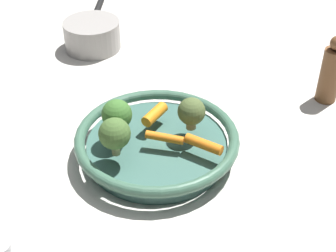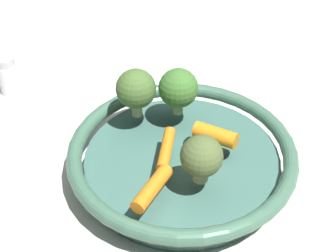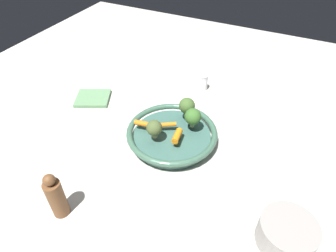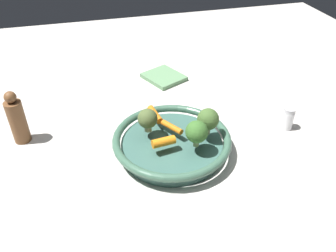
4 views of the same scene
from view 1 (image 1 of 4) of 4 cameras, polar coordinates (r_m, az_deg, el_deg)
ground_plane at (r=0.93m, az=-1.24°, el=-3.28°), size 2.08×2.08×0.00m
serving_bowl at (r=0.91m, az=-1.26°, el=-1.98°), size 0.30×0.30×0.05m
baby_carrot_back at (r=0.88m, az=-0.39°, el=-1.32°), size 0.05×0.07×0.02m
baby_carrot_center at (r=0.93m, az=-1.52°, el=1.34°), size 0.06×0.03×0.02m
baby_carrot_right at (r=0.86m, az=4.07°, el=-2.08°), size 0.03×0.07×0.02m
broccoli_floret_small at (r=0.89m, az=2.68°, el=1.61°), size 0.05×0.05×0.06m
broccoli_floret_large at (r=0.88m, az=-5.83°, el=1.27°), size 0.05×0.05×0.07m
broccoli_floret_edge at (r=0.83m, az=-6.07°, el=-0.91°), size 0.05×0.05×0.07m
pepper_mill at (r=1.09m, az=18.00°, el=5.84°), size 0.04×0.04×0.15m
saucepan at (r=1.27m, az=-8.58°, el=10.21°), size 0.20×0.17×0.07m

